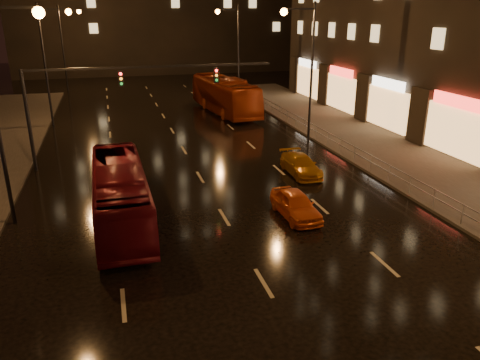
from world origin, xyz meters
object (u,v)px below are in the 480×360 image
(bus_red, at_px, (120,194))
(bus_curb, at_px, (225,95))
(taxi_far, at_px, (301,165))
(taxi_near, at_px, (296,204))

(bus_red, distance_m, bus_curb, 25.44)
(taxi_far, bearing_deg, bus_red, -159.42)
(bus_red, xyz_separation_m, taxi_far, (10.73, 3.98, -0.80))
(bus_curb, xyz_separation_m, taxi_near, (-2.68, -24.84, -1.06))
(bus_curb, height_order, taxi_far, bus_curb)
(taxi_far, bearing_deg, taxi_near, -114.75)
(taxi_near, bearing_deg, taxi_far, 63.03)
(bus_red, relative_size, taxi_far, 2.50)
(bus_curb, bearing_deg, bus_red, -121.30)
(bus_curb, distance_m, taxi_far, 19.13)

